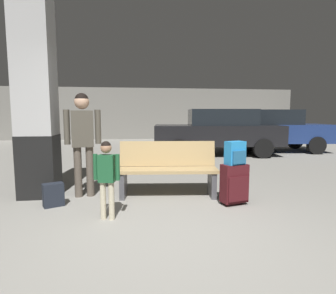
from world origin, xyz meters
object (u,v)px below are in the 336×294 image
at_px(bench, 168,169).
at_px(parked_car_near, 218,131).
at_px(suitcase, 234,184).
at_px(structural_pillar, 36,99).
at_px(adult, 83,133).
at_px(backpack_bright, 235,153).
at_px(child, 107,172).
at_px(parked_car_side, 269,129).
at_px(backpack_dark_floor, 53,195).

height_order(bench, parked_car_near, parked_car_near).
bearing_deg(suitcase, bench, 146.22).
height_order(structural_pillar, suitcase, structural_pillar).
bearing_deg(bench, adult, 174.17).
relative_size(backpack_bright, adult, 0.20).
relative_size(child, adult, 0.60).
relative_size(adult, parked_car_side, 0.39).
xyz_separation_m(adult, parked_car_near, (3.65, 4.43, -0.22)).
xyz_separation_m(bench, backpack_bright, (0.91, -0.61, 0.33)).
height_order(bench, parked_car_side, parked_car_side).
bearing_deg(parked_car_side, backpack_dark_floor, -138.28).
bearing_deg(bench, child, -133.51).
bearing_deg(bench, backpack_dark_floor, -169.50).
height_order(structural_pillar, adult, structural_pillar).
relative_size(bench, child, 1.64).
bearing_deg(child, adult, 112.42).
bearing_deg(backpack_bright, backpack_dark_floor, 173.73).
distance_m(backpack_dark_floor, parked_car_side, 8.28).
bearing_deg(backpack_bright, structural_pillar, 163.29).
xyz_separation_m(structural_pillar, bench, (2.08, -0.29, -1.13)).
height_order(bench, backpack_dark_floor, bench).
bearing_deg(suitcase, child, -169.33).
distance_m(structural_pillar, parked_car_near, 6.17).
height_order(backpack_bright, child, child).
distance_m(structural_pillar, child, 1.96).
bearing_deg(parked_car_side, parked_car_near, -164.08).
relative_size(child, backpack_dark_floor, 2.95).
relative_size(structural_pillar, backpack_bright, 9.33).
xyz_separation_m(structural_pillar, backpack_dark_floor, (0.36, -0.61, -1.41)).
height_order(structural_pillar, bench, structural_pillar).
distance_m(adult, parked_car_near, 5.74).
bearing_deg(adult, suitcase, -18.28).
bearing_deg(backpack_dark_floor, child, -37.52).
distance_m(backpack_bright, parked_car_side, 6.77).
height_order(suitcase, parked_car_side, parked_car_side).
bearing_deg(backpack_dark_floor, parked_car_near, 50.51).
bearing_deg(suitcase, parked_car_near, 74.99).
height_order(bench, child, child).
distance_m(backpack_bright, backpack_dark_floor, 2.72).
xyz_separation_m(backpack_bright, parked_car_near, (1.39, 5.17, 0.03)).
bearing_deg(bench, backpack_bright, -33.77).
xyz_separation_m(parked_car_near, parked_car_side, (2.14, 0.61, 0.00)).
distance_m(child, parked_car_near, 6.38).
relative_size(suitcase, backpack_bright, 1.78).
bearing_deg(child, parked_car_side, 48.92).
distance_m(backpack_dark_floor, parked_car_near, 6.36).
height_order(structural_pillar, child, structural_pillar).
height_order(structural_pillar, parked_car_side, structural_pillar).
xyz_separation_m(structural_pillar, child, (1.18, -1.24, -0.96)).
relative_size(bench, backpack_bright, 4.84).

